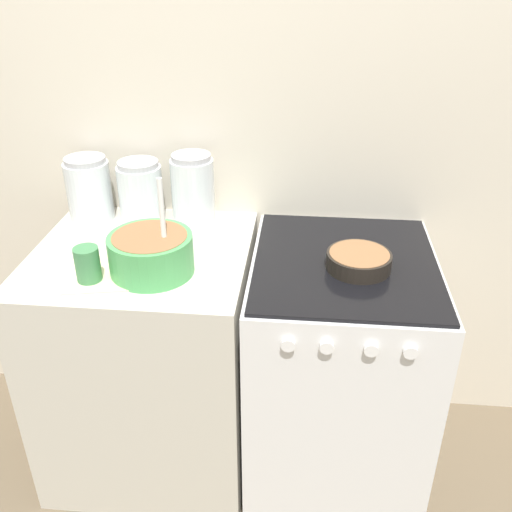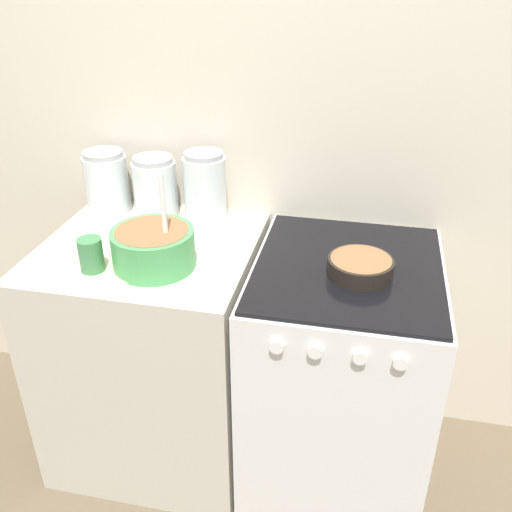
# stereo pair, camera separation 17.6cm
# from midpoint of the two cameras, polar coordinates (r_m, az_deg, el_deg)

# --- Properties ---
(wall_back) EXTENTS (4.43, 0.05, 2.40)m
(wall_back) POSITION_cam_midpoint_polar(r_m,az_deg,el_deg) (2.08, -2.27, 12.46)
(wall_back) COLOR beige
(wall_back) RESTS_ON ground_plane
(countertop_cabinet) EXTENTS (0.72, 0.69, 0.89)m
(countertop_cabinet) POSITION_cam_midpoint_polar(r_m,az_deg,el_deg) (2.19, -12.67, -9.86)
(countertop_cabinet) COLOR beige
(countertop_cabinet) RESTS_ON ground_plane
(stove) EXTENTS (0.61, 0.71, 0.89)m
(stove) POSITION_cam_midpoint_polar(r_m,az_deg,el_deg) (2.10, 5.63, -11.18)
(stove) COLOR silver
(stove) RESTS_ON ground_plane
(mixing_bowl) EXTENTS (0.26, 0.26, 0.31)m
(mixing_bowl) POSITION_cam_midpoint_polar(r_m,az_deg,el_deg) (1.78, -13.26, 0.36)
(mixing_bowl) COLOR #4CA559
(mixing_bowl) RESTS_ON countertop_cabinet
(baking_pan) EXTENTS (0.20, 0.20, 0.05)m
(baking_pan) POSITION_cam_midpoint_polar(r_m,az_deg,el_deg) (1.79, 7.50, -0.51)
(baking_pan) COLOR black
(baking_pan) RESTS_ON stove
(storage_jar_left) EXTENTS (0.16, 0.16, 0.23)m
(storage_jar_left) POSITION_cam_midpoint_polar(r_m,az_deg,el_deg) (2.20, -18.55, 5.98)
(storage_jar_left) COLOR silver
(storage_jar_left) RESTS_ON countertop_cabinet
(storage_jar_middle) EXTENTS (0.16, 0.16, 0.22)m
(storage_jar_middle) POSITION_cam_midpoint_polar(r_m,az_deg,el_deg) (2.13, -13.77, 5.85)
(storage_jar_middle) COLOR silver
(storage_jar_middle) RESTS_ON countertop_cabinet
(storage_jar_right) EXTENTS (0.15, 0.15, 0.26)m
(storage_jar_right) POSITION_cam_midpoint_polar(r_m,az_deg,el_deg) (2.07, -8.75, 6.11)
(storage_jar_right) COLOR silver
(storage_jar_right) RESTS_ON countertop_cabinet
(tin_can) EXTENTS (0.07, 0.07, 0.11)m
(tin_can) POSITION_cam_midpoint_polar(r_m,az_deg,el_deg) (1.79, -19.20, -0.93)
(tin_can) COLOR #3F7F4C
(tin_can) RESTS_ON countertop_cabinet
(recipe_page) EXTENTS (0.27, 0.28, 0.01)m
(recipe_page) POSITION_cam_midpoint_polar(r_m,az_deg,el_deg) (1.85, -17.53, -1.62)
(recipe_page) COLOR beige
(recipe_page) RESTS_ON countertop_cabinet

